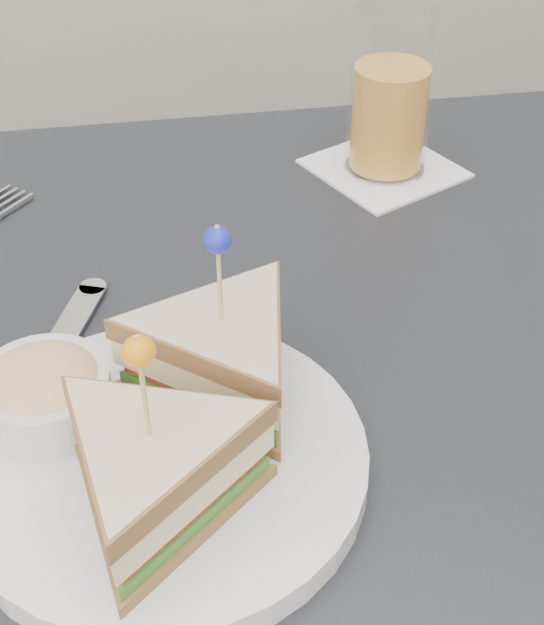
% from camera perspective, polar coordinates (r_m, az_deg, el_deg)
% --- Properties ---
extents(table, '(0.80, 0.80, 0.75)m').
position_cam_1_polar(table, '(0.63, -0.75, -9.60)').
color(table, black).
rests_on(table, ground).
extents(plate_meal, '(0.28, 0.28, 0.14)m').
position_cam_1_polar(plate_meal, '(0.50, -6.70, -6.99)').
color(plate_meal, silver).
rests_on(plate_meal, table).
extents(cutlery_knife, '(0.09, 0.20, 0.01)m').
position_cam_1_polar(cutlery_knife, '(0.60, -15.02, -4.26)').
color(cutlery_knife, silver).
rests_on(cutlery_knife, table).
extents(drink_set, '(0.16, 0.16, 0.15)m').
position_cam_1_polar(drink_set, '(0.79, 7.74, 13.45)').
color(drink_set, white).
rests_on(drink_set, table).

